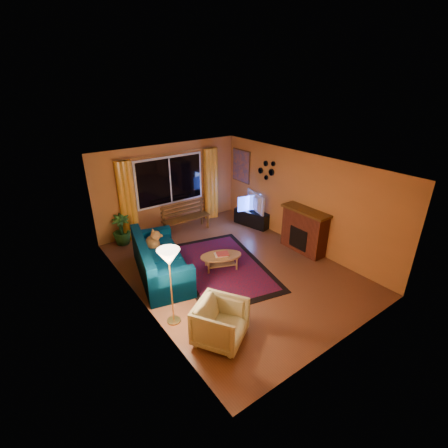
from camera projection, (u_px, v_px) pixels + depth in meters
floor at (231, 268)px, 7.79m from camera, size 4.50×6.00×0.02m
ceiling at (232, 165)px, 6.75m from camera, size 4.50×6.00×0.02m
wall_back at (170, 187)px, 9.49m from camera, size 4.50×0.02×2.50m
wall_left at (136, 249)px, 6.06m from camera, size 0.02×6.00×2.50m
wall_right at (301, 200)px, 8.48m from camera, size 0.02×6.00×2.50m
window at (170, 181)px, 9.36m from camera, size 2.00×0.02×1.30m
curtain_rod at (169, 153)px, 8.99m from camera, size 3.20×0.03×0.03m
curtain_left at (127, 202)px, 8.72m from camera, size 0.36×0.36×2.24m
curtain_right at (211, 184)px, 10.17m from camera, size 0.36×0.36×2.24m
bench at (187, 225)px, 9.54m from camera, size 1.42×0.42×0.43m
potted_plant at (121, 230)px, 8.75m from camera, size 0.60×0.60×0.84m
sofa at (161, 258)px, 7.31m from camera, size 1.45×2.39×0.90m
dog at (153, 241)px, 7.62m from camera, size 0.42×0.48×0.44m
armchair at (221, 321)px, 5.50m from camera, size 1.08×1.06×0.83m
floor_lamp at (171, 287)px, 5.78m from camera, size 0.27×0.27×1.54m
rug at (221, 267)px, 7.82m from camera, size 2.58×3.43×0.02m
coffee_table at (221, 262)px, 7.71m from camera, size 1.28×1.28×0.36m
tv_console at (252, 218)px, 9.94m from camera, size 0.63×1.18×0.47m
television at (253, 202)px, 9.72m from camera, size 0.35×1.00×0.58m
fireplace at (304, 231)px, 8.36m from camera, size 0.40×1.20×1.10m
mirror_cluster at (266, 169)px, 9.18m from camera, size 0.06×0.60×0.56m
painting at (241, 166)px, 10.09m from camera, size 0.04×0.76×0.96m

